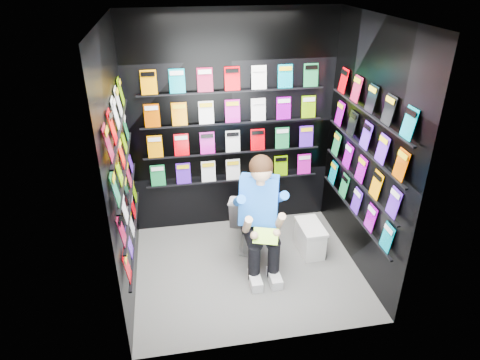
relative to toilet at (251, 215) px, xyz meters
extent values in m
plane|color=#61615F|center=(-0.13, -0.50, -0.37)|extent=(2.40, 2.40, 0.00)
plane|color=white|center=(-0.13, -0.50, 2.23)|extent=(2.40, 2.40, 0.00)
cube|color=black|center=(-0.13, 0.50, 0.93)|extent=(2.40, 0.04, 2.60)
cube|color=black|center=(-0.13, -1.50, 0.93)|extent=(2.40, 0.04, 2.60)
cube|color=black|center=(-1.33, -0.50, 0.93)|extent=(0.04, 2.00, 2.60)
cube|color=black|center=(1.07, -0.50, 0.93)|extent=(0.04, 2.00, 2.60)
imported|color=white|center=(0.00, 0.00, 0.00)|extent=(0.63, 0.84, 0.73)
cube|color=silver|center=(0.64, -0.30, -0.21)|extent=(0.24, 0.43, 0.32)
cube|color=silver|center=(0.64, -0.30, -0.03)|extent=(0.27, 0.45, 0.03)
cube|color=green|center=(0.00, -0.73, 0.21)|extent=(0.28, 0.22, 0.11)
camera|label=1|loc=(-0.87, -4.14, 2.67)|focal=32.00mm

